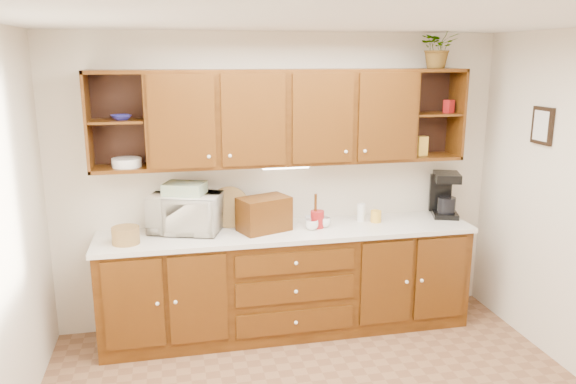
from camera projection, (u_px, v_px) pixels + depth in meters
name	position (u px, v px, depth m)	size (l,w,h in m)	color
ceiling	(343.00, 18.00, 3.08)	(4.00, 4.00, 0.00)	white
back_wall	(281.00, 181.00, 5.05)	(4.00, 4.00, 0.00)	beige
base_cabinets	(288.00, 282.00, 4.96)	(3.20, 0.60, 0.90)	#371A06
countertop	(288.00, 232.00, 4.84)	(3.24, 0.64, 0.04)	silver
upper_cabinets	(285.00, 117.00, 4.75)	(3.20, 0.33, 0.80)	#371A06
undercabinet_light	(286.00, 167.00, 4.80)	(0.40, 0.05, 0.03)	white
framed_picture	(542.00, 126.00, 4.51)	(0.03, 0.24, 0.30)	black
wicker_basket	(126.00, 235.00, 4.46)	(0.22, 0.22, 0.14)	olive
microwave	(186.00, 213.00, 4.75)	(0.58, 0.40, 0.32)	beige
towel_stack	(185.00, 189.00, 4.70)	(0.33, 0.24, 0.10)	#C9C15F
wine_bottle	(193.00, 213.00, 4.75)	(0.07, 0.07, 0.33)	black
woven_tray	(230.00, 226.00, 4.91)	(0.36, 0.36, 0.02)	olive
bread_box	(264.00, 214.00, 4.77)	(0.42, 0.26, 0.29)	#371A06
mug_tree	(315.00, 222.00, 4.89)	(0.25, 0.26, 0.30)	#371A06
canister_red	(317.00, 219.00, 4.88)	(0.12, 0.12, 0.15)	maroon
canister_white	(361.00, 212.00, 5.07)	(0.07, 0.07, 0.16)	white
canister_yellow	(376.00, 216.00, 5.04)	(0.10, 0.10, 0.11)	gold
coffee_maker	(445.00, 195.00, 5.21)	(0.30, 0.34, 0.41)	black
bowl_stack	(121.00, 117.00, 4.47)	(0.16, 0.16, 0.04)	navy
plate_stack	(127.00, 162.00, 4.55)	(0.24, 0.24, 0.07)	white
pantry_box_yellow	(421.00, 146.00, 5.07)	(0.10, 0.08, 0.17)	gold
pantry_box_red	(449.00, 106.00, 5.01)	(0.08, 0.07, 0.12)	maroon
potted_plant	(439.00, 47.00, 4.85)	(0.33, 0.28, 0.36)	#999999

